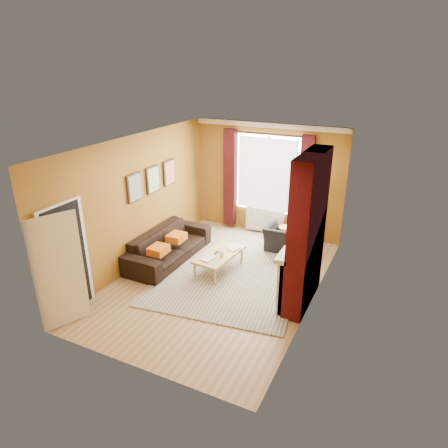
{
  "coord_description": "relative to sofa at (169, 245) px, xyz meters",
  "views": [
    {
      "loc": [
        3.17,
        -6.34,
        4.2
      ],
      "look_at": [
        0.0,
        0.25,
        1.15
      ],
      "focal_mm": 32.0,
      "sensor_mm": 36.0,
      "label": 1
    }
  ],
  "objects": [
    {
      "name": "book_a",
      "position": [
        1.05,
        -0.31,
        0.08
      ],
      "size": [
        0.26,
        0.32,
        0.03
      ],
      "primitive_type": "imported",
      "rotation": [
        0.0,
        0.0,
        -0.16
      ],
      "color": "#999999",
      "rests_on": "coffee_table"
    },
    {
      "name": "room_walls",
      "position": [
        2.06,
        -0.09,
        1.05
      ],
      "size": [
        3.82,
        5.54,
        2.83
      ],
      "color": "brown",
      "rests_on": "ground"
    },
    {
      "name": "mug",
      "position": [
        1.37,
        -0.11,
        0.12
      ],
      "size": [
        0.12,
        0.12,
        0.1
      ],
      "primitive_type": "imported",
      "rotation": [
        0.0,
        0.0,
        0.06
      ],
      "color": "#999999",
      "rests_on": "coffee_table"
    },
    {
      "name": "coffee_table",
      "position": [
        1.25,
        0.01,
        0.03
      ],
      "size": [
        0.72,
        1.28,
        0.41
      ],
      "rotation": [
        0.0,
        0.0,
        -0.09
      ],
      "color": "tan",
      "rests_on": "ground"
    },
    {
      "name": "floor_lamp",
      "position": [
        2.87,
        1.85,
        1.08
      ],
      "size": [
        0.27,
        0.27,
        1.8
      ],
      "rotation": [
        0.0,
        0.0,
        -0.04
      ],
      "color": "black",
      "rests_on": "ground"
    },
    {
      "name": "tv_remote",
      "position": [
        1.2,
        -0.0,
        0.08
      ],
      "size": [
        0.05,
        0.16,
        0.02
      ],
      "rotation": [
        0.0,
        0.0,
        0.01
      ],
      "color": "#252528",
      "rests_on": "coffee_table"
    },
    {
      "name": "armchair",
      "position": [
        2.23,
        1.58,
        -0.03
      ],
      "size": [
        1.0,
        0.89,
        0.63
      ],
      "primitive_type": "imported",
      "rotation": [
        0.0,
        0.0,
        3.19
      ],
      "color": "black",
      "rests_on": "ground"
    },
    {
      "name": "wicker_stool",
      "position": [
        2.11,
        1.91,
        -0.12
      ],
      "size": [
        0.46,
        0.46,
        0.44
      ],
      "rotation": [
        0.0,
        0.0,
        0.42
      ],
      "color": "olive",
      "rests_on": "ground"
    },
    {
      "name": "book_b",
      "position": [
        1.35,
        0.37,
        0.08
      ],
      "size": [
        0.27,
        0.32,
        0.02
      ],
      "primitive_type": "imported",
      "rotation": [
        0.0,
        0.0,
        -0.27
      ],
      "color": "#999999",
      "rests_on": "coffee_table"
    },
    {
      "name": "sofa",
      "position": [
        0.0,
        0.0,
        0.0
      ],
      "size": [
        0.93,
        2.33,
        0.68
      ],
      "primitive_type": "imported",
      "rotation": [
        0.0,
        0.0,
        1.56
      ],
      "color": "black",
      "rests_on": "ground"
    },
    {
      "name": "striped_rug",
      "position": [
        1.52,
        0.22,
        -0.33
      ],
      "size": [
        3.34,
        4.28,
        0.02
      ],
      "rotation": [
        0.0,
        0.0,
        0.13
      ],
      "color": "#2F6782",
      "rests_on": "ground"
    },
    {
      "name": "ground",
      "position": [
        1.42,
        -0.36,
        -0.34
      ],
      "size": [
        5.5,
        5.5,
        0.0
      ],
      "primitive_type": "plane",
      "color": "olive",
      "rests_on": "ground"
    }
  ]
}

